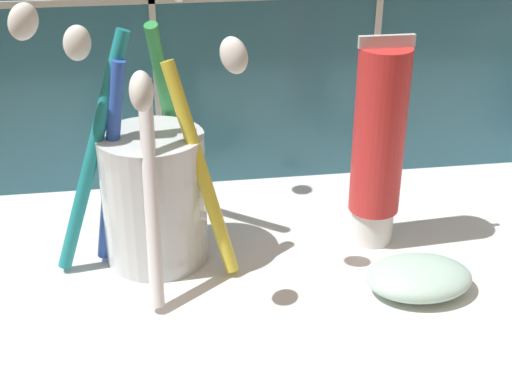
{
  "coord_description": "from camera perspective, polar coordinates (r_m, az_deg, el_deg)",
  "views": [
    {
      "loc": [
        -15.94,
        -39.06,
        29.01
      ],
      "look_at": [
        -9.97,
        1.6,
        8.41
      ],
      "focal_mm": 50.0,
      "sensor_mm": 36.0,
      "label": 1
    }
  ],
  "objects": [
    {
      "name": "toothpaste_tube",
      "position": [
        0.5,
        9.75,
        3.05
      ],
      "size": [
        3.73,
        3.55,
        15.12
      ],
      "color": "white",
      "rests_on": "sink_counter"
    },
    {
      "name": "toothbrush_cup",
      "position": [
        0.48,
        -8.28,
        -0.32
      ],
      "size": [
        14.39,
        17.11,
        18.37
      ],
      "color": "silver",
      "rests_on": "sink_counter"
    },
    {
      "name": "sink_counter",
      "position": [
        0.51,
        11.61,
        -7.58
      ],
      "size": [
        70.59,
        31.01,
        2.0
      ],
      "primitive_type": "cube",
      "color": "white",
      "rests_on": "ground"
    },
    {
      "name": "soap_bar",
      "position": [
        0.48,
        13.07,
        -7.35
      ],
      "size": [
        6.96,
        5.08,
        2.0
      ],
      "primitive_type": "ellipsoid",
      "color": "silver",
      "rests_on": "sink_counter"
    }
  ]
}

